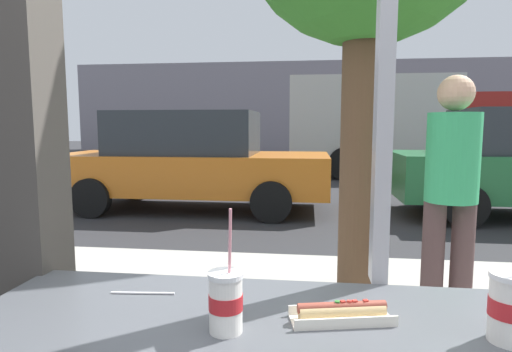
% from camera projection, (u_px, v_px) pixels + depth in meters
% --- Properties ---
extents(ground_plane, '(60.00, 60.00, 0.00)m').
position_uv_depth(ground_plane, '(319.00, 194.00, 9.30)').
color(ground_plane, '#2D2D30').
extents(sidewalk_strip, '(16.00, 2.80, 0.15)m').
position_uv_depth(sidewalk_strip, '(339.00, 326.00, 2.99)').
color(sidewalk_strip, '#B2ADA3').
rests_on(sidewalk_strip, ground).
extents(building_facade_far, '(28.00, 1.20, 5.09)m').
position_uv_depth(building_facade_far, '(313.00, 107.00, 24.61)').
color(building_facade_far, gray).
rests_on(building_facade_far, ground).
extents(soda_cup_left, '(0.09, 0.09, 0.31)m').
position_uv_depth(soda_cup_left, '(226.00, 301.00, 1.03)').
color(soda_cup_left, white).
rests_on(soda_cup_left, window_counter).
extents(soda_cup_right, '(0.10, 0.10, 0.32)m').
position_uv_depth(soda_cup_right, '(510.00, 306.00, 0.98)').
color(soda_cup_right, silver).
rests_on(soda_cup_right, window_counter).
extents(hotdog_tray_far, '(0.27, 0.14, 0.05)m').
position_uv_depth(hotdog_tray_far, '(342.00, 312.00, 1.09)').
color(hotdog_tray_far, silver).
rests_on(hotdog_tray_far, window_counter).
extents(loose_straw, '(0.19, 0.02, 0.01)m').
position_uv_depth(loose_straw, '(143.00, 293.00, 1.27)').
color(loose_straw, white).
rests_on(loose_straw, window_counter).
extents(parked_car_orange, '(4.68, 1.97, 1.72)m').
position_uv_depth(parked_car_orange, '(191.00, 160.00, 7.50)').
color(parked_car_orange, orange).
rests_on(parked_car_orange, ground).
extents(box_truck, '(6.29, 2.44, 2.84)m').
position_uv_depth(box_truck, '(396.00, 123.00, 12.36)').
color(box_truck, beige).
rests_on(box_truck, ground).
extents(pedestrian, '(0.32, 0.32, 1.63)m').
position_uv_depth(pedestrian, '(451.00, 187.00, 2.70)').
color(pedestrian, '#4C3736').
rests_on(pedestrian, sidewalk_strip).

